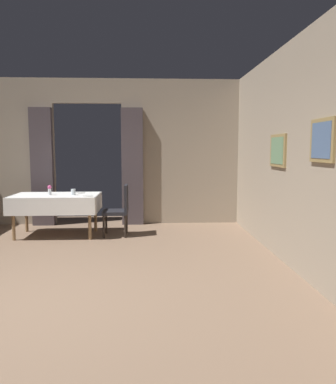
{
  "coord_description": "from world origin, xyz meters",
  "views": [
    {
      "loc": [
        1.28,
        -3.8,
        1.57
      ],
      "look_at": [
        1.47,
        0.2,
        1.12
      ],
      "focal_mm": 35.44,
      "sensor_mm": 36.0,
      "label": 1
    }
  ],
  "objects": [
    {
      "name": "dining_table_mid",
      "position": [
        -0.42,
        3.08,
        0.65
      ],
      "size": [
        1.54,
        0.93,
        0.75
      ],
      "color": "olive",
      "rests_on": "ground"
    },
    {
      "name": "ground",
      "position": [
        0.0,
        0.0,
        0.0
      ],
      "size": [
        10.08,
        10.08,
        0.0
      ],
      "primitive_type": "plane",
      "color": "#7A604C"
    },
    {
      "name": "glass_mid_d",
      "position": [
        -0.09,
        3.0,
        0.81
      ],
      "size": [
        0.08,
        0.08,
        0.11
      ],
      "primitive_type": "cylinder",
      "color": "silver",
      "rests_on": "dining_table_mid"
    },
    {
      "name": "plate_mid_c",
      "position": [
        -0.06,
        3.33,
        0.76
      ],
      "size": [
        0.24,
        0.24,
        0.01
      ],
      "primitive_type": "cylinder",
      "color": "white",
      "rests_on": "dining_table_mid"
    },
    {
      "name": "chair_mid_right",
      "position": [
        0.73,
        3.01,
        0.52
      ],
      "size": [
        0.44,
        0.44,
        0.93
      ],
      "color": "black",
      "rests_on": "ground"
    },
    {
      "name": "wall_back",
      "position": [
        0.0,
        4.18,
        1.51
      ],
      "size": [
        6.4,
        0.27,
        3.0
      ],
      "color": "gray",
      "rests_on": "ground"
    },
    {
      "name": "flower_vase_mid",
      "position": [
        -0.52,
        3.04,
        0.85
      ],
      "size": [
        0.07,
        0.07,
        0.18
      ],
      "color": "silver",
      "rests_on": "dining_table_mid"
    },
    {
      "name": "plate_mid_b",
      "position": [
        0.19,
        2.8,
        0.76
      ],
      "size": [
        0.19,
        0.19,
        0.01
      ],
      "primitive_type": "cylinder",
      "color": "white",
      "rests_on": "dining_table_mid"
    }
  ]
}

